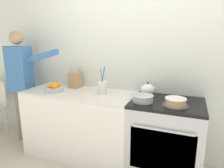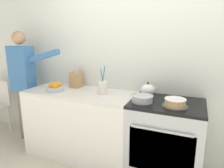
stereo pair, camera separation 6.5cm
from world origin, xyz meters
name	(u,v)px [view 2 (the right image)]	position (x,y,z in m)	size (l,w,h in m)	color
wall_back	(144,59)	(0.00, 0.65, 1.30)	(8.00, 0.04, 2.60)	silver
counter_cabinet	(81,123)	(-0.75, 0.31, 0.44)	(1.43, 0.63, 0.88)	white
stove_range	(165,139)	(0.36, 0.31, 0.44)	(0.78, 0.66, 0.88)	#B7BABF
layer_cake	(175,103)	(0.45, 0.20, 0.92)	(0.26, 0.26, 0.08)	#4C4C51
tea_kettle	(148,90)	(0.10, 0.47, 0.95)	(0.20, 0.17, 0.17)	white
mixing_bowl	(142,98)	(0.10, 0.22, 0.92)	(0.24, 0.24, 0.08)	#B7BABF
knife_block	(76,80)	(-0.92, 0.50, 0.99)	(0.14, 0.14, 0.30)	tan
utensil_crock	(103,87)	(-0.43, 0.34, 0.96)	(0.11, 0.11, 0.34)	silver
fruit_bowl	(55,87)	(-1.05, 0.22, 0.93)	(0.23, 0.23, 0.12)	#B7BABF
person_baker	(23,77)	(-1.72, 0.33, 0.99)	(0.93, 0.20, 1.65)	#7A6B5B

